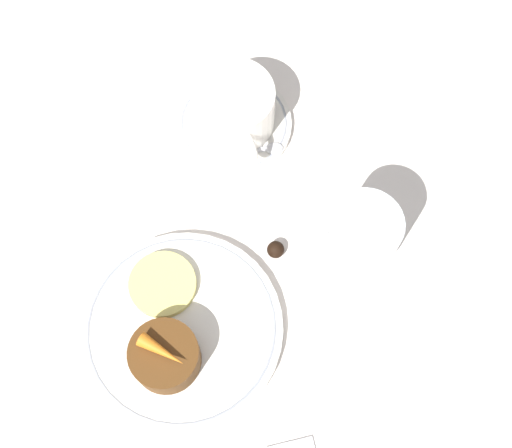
# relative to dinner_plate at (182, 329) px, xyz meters

# --- Properties ---
(ground_plane) EXTENTS (3.00, 3.00, 0.00)m
(ground_plane) POSITION_rel_dinner_plate_xyz_m (-0.03, 0.03, -0.01)
(ground_plane) COLOR white
(dinner_plate) EXTENTS (0.22, 0.22, 0.01)m
(dinner_plate) POSITION_rel_dinner_plate_xyz_m (0.00, 0.00, 0.00)
(dinner_plate) COLOR white
(dinner_plate) RESTS_ON ground_plane
(saucer) EXTENTS (0.14, 0.14, 0.01)m
(saucer) POSITION_rel_dinner_plate_xyz_m (-0.22, 0.14, -0.00)
(saucer) COLOR white
(saucer) RESTS_ON ground_plane
(coffee_cup) EXTENTS (0.12, 0.10, 0.07)m
(coffee_cup) POSITION_rel_dinner_plate_xyz_m (-0.22, 0.14, 0.04)
(coffee_cup) COLOR white
(coffee_cup) RESTS_ON saucer
(spoon) EXTENTS (0.04, 0.12, 0.00)m
(spoon) POSITION_rel_dinner_plate_xyz_m (-0.18, 0.14, 0.00)
(spoon) COLOR silver
(spoon) RESTS_ON saucer
(wine_glass) EXTENTS (0.08, 0.08, 0.13)m
(wine_glass) POSITION_rel_dinner_plate_xyz_m (-0.01, 0.20, 0.08)
(wine_glass) COLOR silver
(wine_glass) RESTS_ON ground_plane
(dessert_cake) EXTENTS (0.07, 0.07, 0.04)m
(dessert_cake) POSITION_rel_dinner_plate_xyz_m (0.03, -0.03, 0.03)
(dessert_cake) COLOR #563314
(dessert_cake) RESTS_ON dinner_plate
(carrot_garnish) EXTENTS (0.05, 0.04, 0.02)m
(carrot_garnish) POSITION_rel_dinner_plate_xyz_m (0.03, -0.03, 0.06)
(carrot_garnish) COLOR orange
(carrot_garnish) RESTS_ON dessert_cake
(pineapple_slice) EXTENTS (0.07, 0.07, 0.01)m
(pineapple_slice) POSITION_rel_dinner_plate_xyz_m (-0.05, -0.00, 0.01)
(pineapple_slice) COLOR #EFE075
(pineapple_slice) RESTS_ON dinner_plate
(chocolate_truffle) EXTENTS (0.02, 0.02, 0.02)m
(chocolate_truffle) POSITION_rel_dinner_plate_xyz_m (-0.05, 0.13, 0.00)
(chocolate_truffle) COLOR black
(chocolate_truffle) RESTS_ON ground_plane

